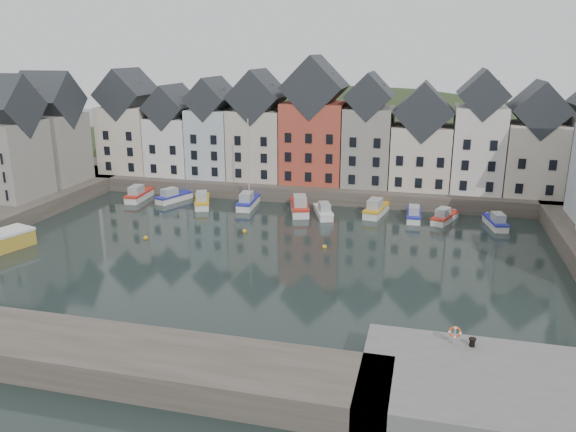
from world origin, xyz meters
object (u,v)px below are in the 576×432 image
(boat_a, at_px, (139,195))
(mooring_bollard, at_px, (472,342))
(life_ring_post, at_px, (455,332))
(boat_d, at_px, (248,201))

(boat_a, bearing_deg, mooring_bollard, -43.63)
(life_ring_post, bearing_deg, boat_d, 126.10)
(boat_a, xyz_separation_m, boat_d, (16.21, 0.09, 0.07))
(boat_a, relative_size, boat_d, 0.53)
(boat_a, height_order, boat_d, boat_d)
(boat_d, xyz_separation_m, mooring_bollard, (26.78, -35.14, 1.53))
(boat_d, distance_m, mooring_bollard, 44.21)
(boat_d, bearing_deg, boat_a, 176.08)
(boat_a, bearing_deg, boat_d, -4.11)
(boat_a, height_order, life_ring_post, life_ring_post)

